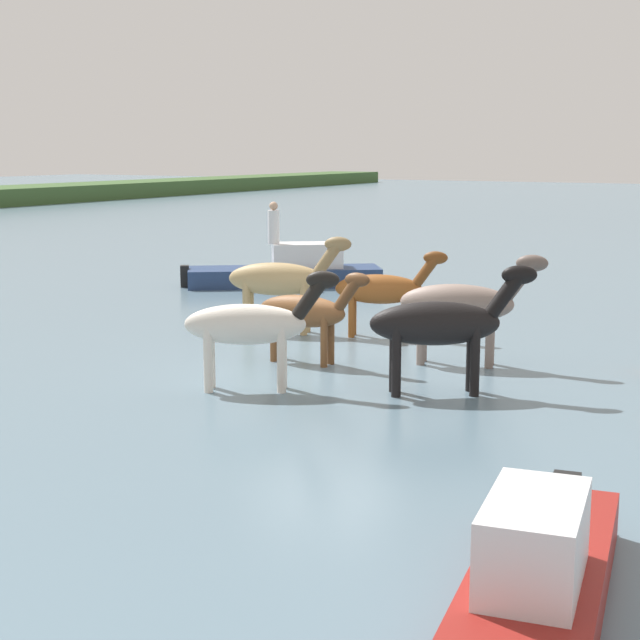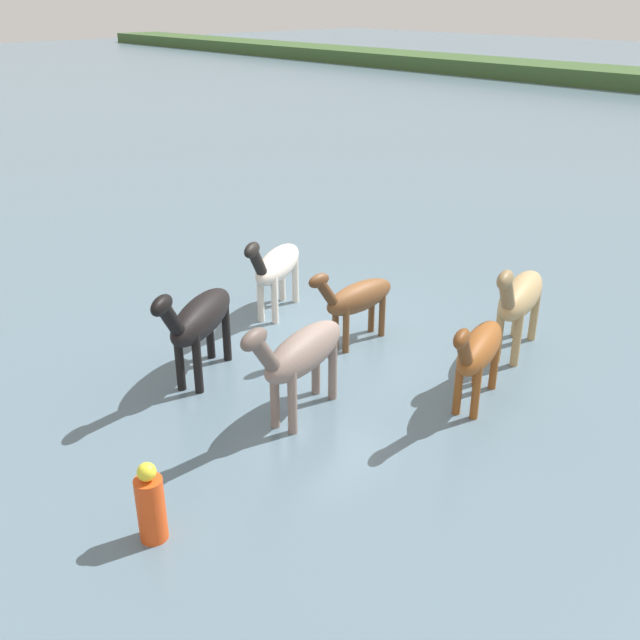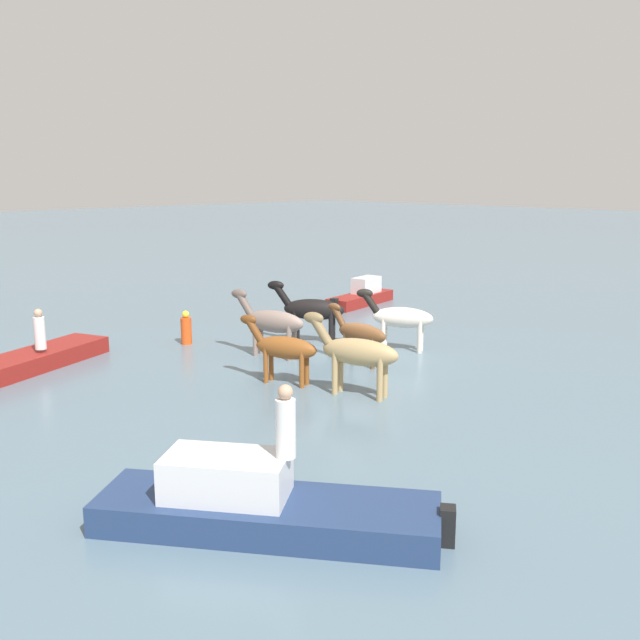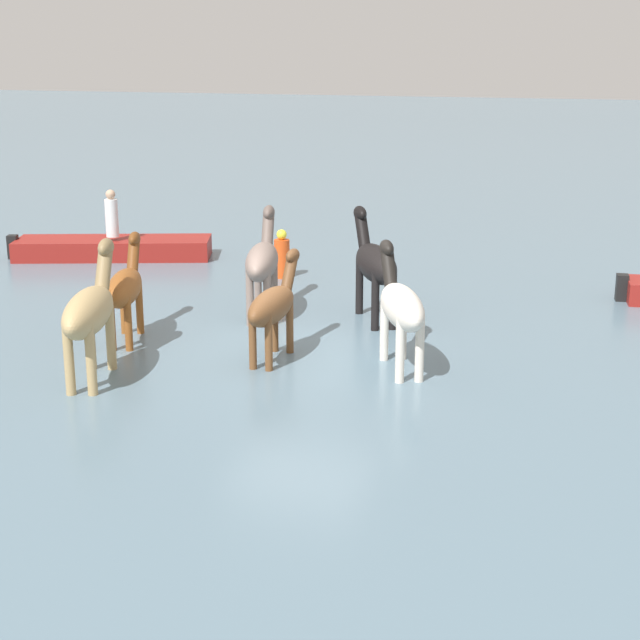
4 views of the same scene
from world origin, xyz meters
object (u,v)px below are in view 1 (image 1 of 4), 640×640
Objects in this scene: horse_chestnut_trailing at (441,324)px; boat_tender_starboard at (538,581)px; horse_dun_straggler at (462,304)px; person_helmsman_aft at (274,224)px; horse_gray_outer at (306,312)px; horse_mid_herd at (251,325)px; boat_launch_far at (288,274)px; horse_rear_stallion at (281,280)px; horse_dark_mare at (383,290)px.

boat_tender_starboard is (-6.56, -3.59, -0.84)m from horse_chestnut_trailing.
horse_dun_straggler is 0.64× the size of boat_tender_starboard.
horse_chestnut_trailing is 2.09× the size of person_helmsman_aft.
horse_gray_outer is at bearing -144.64° from person_helmsman_aft.
horse_mid_herd reaches higher than horse_gray_outer.
horse_dun_straggler reaches higher than boat_launch_far.
horse_gray_outer is 0.85× the size of horse_dun_straggler.
person_helmsman_aft is (8.28, 5.88, 0.81)m from horse_gray_outer.
horse_mid_herd is (-1.28, 2.77, -0.06)m from horse_chestnut_trailing.
horse_mid_herd is at bearing -97.16° from boat_launch_far.
boat_tender_starboard is (-16.05, -12.18, -0.02)m from boat_launch_far.
horse_chestnut_trailing is 2.22m from horse_dun_straggler.
horse_dun_straggler reaches higher than horse_mid_herd.
horse_chestnut_trailing is 0.94× the size of horse_rear_stallion.
horse_dark_mare is (3.84, 2.87, -0.14)m from horse_chestnut_trailing.
horse_dark_mare reaches higher than horse_gray_outer.
horse_gray_outer is 0.93× the size of horse_mid_herd.
horse_rear_stallion is 1.11× the size of horse_mid_herd.
person_helmsman_aft is at bearing -168.12° from boat_launch_far.
horse_rear_stallion reaches higher than horse_dark_mare.
boat_tender_starboard is at bearing -77.89° from horse_dark_mare.
horse_dun_straggler is 2.92m from horse_dark_mare.
horse_dun_straggler is 10.96m from boat_launch_far.
horse_rear_stallion reaches higher than horse_gray_outer.
horse_dun_straggler is (2.16, 0.48, -0.02)m from horse_chestnut_trailing.
horse_dun_straggler is 9.66m from boat_tender_starboard.
horse_rear_stallion is at bearing 128.17° from horse_gray_outer.
boat_launch_far is (6.27, 3.62, -0.82)m from horse_rear_stallion.
person_helmsman_aft is at bearing 102.68° from horse_chestnut_trailing.
horse_dark_mare is (0.62, -2.10, -0.14)m from horse_rear_stallion.
person_helmsman_aft is at bearing 92.02° from horse_mid_herd.
horse_mid_herd reaches higher than horse_dark_mare.
person_helmsman_aft reaches higher than horse_gray_outer.
boat_tender_starboard is at bearing -50.57° from horse_gray_outer.
person_helmsman_aft is at bearing 118.63° from horse_dark_mare.
horse_gray_outer is 10.27m from boat_launch_far.
horse_dun_straggler reaches higher than horse_gray_outer.
horse_chestnut_trailing is 12.79m from person_helmsman_aft.
horse_dun_straggler is at bearing -54.82° from horse_dark_mare.
horse_rear_stallion is 2.23× the size of person_helmsman_aft.
horse_gray_outer is 0.55× the size of boat_tender_starboard.
horse_gray_outer is 1.88× the size of person_helmsman_aft.
horse_dark_mare is 12.26m from boat_tender_starboard.
horse_gray_outer is at bearing -67.76° from horse_rear_stallion.
horse_mid_herd is at bearing -108.58° from horse_dark_mare.
horse_gray_outer is at bearing 132.03° from horse_chestnut_trailing.
boat_launch_far is at bearing 100.77° from horse_chestnut_trailing.
horse_mid_herd is 5.12m from horse_dark_mare.
horse_chestnut_trailing is 1.07× the size of horse_dark_mare.
person_helmsman_aft is (7.01, 8.40, 0.64)m from horse_dun_straggler.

